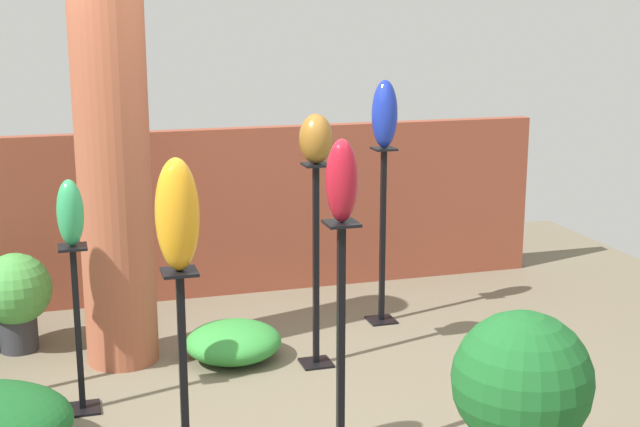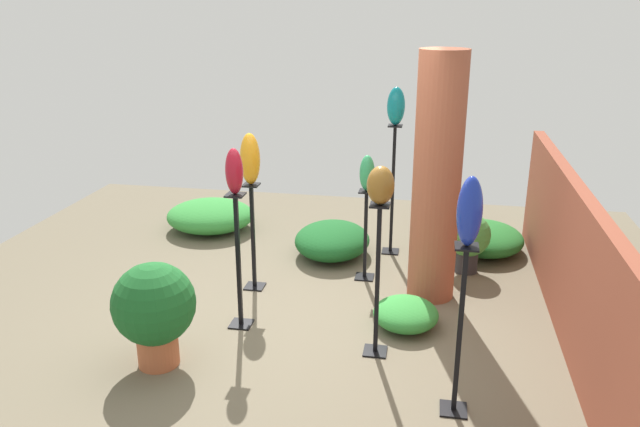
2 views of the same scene
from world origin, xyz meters
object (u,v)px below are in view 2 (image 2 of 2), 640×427
(pedestal_cobalt, at_px, (459,338))
(art_vase_amber, at_px, (250,159))
(pedestal_bronze, at_px, (377,287))
(pedestal_jade, at_px, (365,239))
(art_vase_cobalt, at_px, (470,211))
(art_vase_bronze, at_px, (381,185))
(art_vase_ruby, at_px, (234,171))
(pedestal_ruby, at_px, (239,267))
(pedestal_amber, at_px, (253,241))
(art_vase_jade, at_px, (367,173))
(pedestal_teal, at_px, (392,195))
(art_vase_teal, at_px, (396,106))
(brick_pillar, at_px, (437,180))
(potted_plant_walkway_edge, at_px, (468,238))
(potted_plant_back_center, at_px, (154,308))

(pedestal_cobalt, relative_size, art_vase_amber, 2.53)
(pedestal_bronze, relative_size, pedestal_jade, 1.35)
(art_vase_cobalt, bearing_deg, pedestal_cobalt, 90.00)
(art_vase_bronze, relative_size, art_vase_cobalt, 0.64)
(pedestal_bronze, xyz_separation_m, art_vase_ruby, (-0.25, -1.28, 0.86))
(pedestal_ruby, bearing_deg, pedestal_amber, -172.79)
(pedestal_amber, height_order, art_vase_jade, art_vase_jade)
(pedestal_teal, bearing_deg, pedestal_amber, -47.14)
(pedestal_bronze, distance_m, art_vase_teal, 2.56)
(art_vase_jade, relative_size, art_vase_teal, 0.89)
(brick_pillar, bearing_deg, pedestal_cobalt, 6.23)
(brick_pillar, distance_m, potted_plant_walkway_edge, 1.13)
(brick_pillar, xyz_separation_m, art_vase_jade, (-0.29, -0.71, -0.05))
(potted_plant_back_center, bearing_deg, pedestal_teal, 148.62)
(brick_pillar, relative_size, art_vase_teal, 5.77)
(pedestal_jade, bearing_deg, brick_pillar, 67.71)
(art_vase_bronze, xyz_separation_m, art_vase_teal, (-2.29, -0.05, 0.26))
(pedestal_ruby, bearing_deg, brick_pillar, 119.21)
(brick_pillar, bearing_deg, art_vase_bronze, -20.05)
(pedestal_jade, height_order, art_vase_teal, art_vase_teal)
(pedestal_jade, height_order, pedestal_cobalt, pedestal_cobalt)
(pedestal_ruby, xyz_separation_m, art_vase_amber, (-0.81, -0.10, 0.80))
(pedestal_amber, bearing_deg, art_vase_bronze, 52.72)
(art_vase_cobalt, height_order, potted_plant_walkway_edge, art_vase_cobalt)
(pedestal_bronze, xyz_separation_m, pedestal_jade, (-1.50, -0.27, -0.17))
(art_vase_jade, bearing_deg, brick_pillar, 67.71)
(pedestal_teal, height_order, art_vase_jade, pedestal_teal)
(pedestal_bronze, xyz_separation_m, art_vase_teal, (-2.29, -0.05, 1.14))
(brick_pillar, relative_size, potted_plant_back_center, 2.75)
(pedestal_bronze, relative_size, pedestal_teal, 0.87)
(pedestal_cobalt, distance_m, art_vase_amber, 2.80)
(art_vase_cobalt, bearing_deg, pedestal_teal, -166.87)
(pedestal_amber, xyz_separation_m, pedestal_ruby, (0.81, 0.10, 0.07))
(pedestal_teal, height_order, art_vase_bronze, art_vase_bronze)
(pedestal_cobalt, xyz_separation_m, art_vase_bronze, (-0.70, -0.65, 0.89))
(potted_plant_back_center, bearing_deg, art_vase_jade, 143.50)
(art_vase_bronze, bearing_deg, art_vase_teal, -178.81)
(pedestal_teal, height_order, potted_plant_walkway_edge, pedestal_teal)
(pedestal_bronze, relative_size, pedestal_amber, 1.19)
(pedestal_bronze, distance_m, potted_plant_back_center, 1.83)
(pedestal_bronze, relative_size, art_vase_bronze, 4.30)
(art_vase_teal, bearing_deg, potted_plant_back_center, -31.38)
(art_vase_jade, distance_m, potted_plant_back_center, 2.59)
(brick_pillar, bearing_deg, pedestal_bronze, -20.05)
(art_vase_cobalt, relative_size, potted_plant_walkway_edge, 0.71)
(pedestal_bronze, height_order, pedestal_jade, pedestal_bronze)
(pedestal_teal, bearing_deg, art_vase_bronze, 1.19)
(pedestal_jade, xyz_separation_m, art_vase_teal, (-0.79, 0.22, 1.31))
(brick_pillar, bearing_deg, pedestal_jade, -112.29)
(pedestal_teal, bearing_deg, art_vase_ruby, -31.10)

